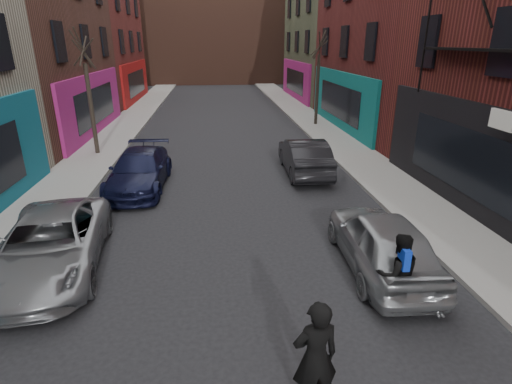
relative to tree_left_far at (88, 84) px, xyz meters
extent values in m
cube|color=gray|center=(-0.05, 12.00, -3.31)|extent=(2.50, 84.00, 0.13)
cube|color=gray|center=(12.45, 12.00, -3.31)|extent=(2.50, 84.00, 0.13)
cube|color=#47281E|center=(6.20, 38.00, 3.62)|extent=(40.00, 10.00, 14.00)
imported|color=gray|center=(1.70, -10.70, -2.69)|extent=(2.83, 5.20, 1.38)
imported|color=black|center=(2.86, -5.00, -2.68)|extent=(2.12, 4.87, 1.40)
imported|color=gray|center=(9.58, -11.52, -2.63)|extent=(1.93, 4.44, 1.49)
imported|color=black|center=(9.40, -3.89, -2.64)|extent=(1.68, 4.56, 1.49)
imported|color=black|center=(6.98, -15.32, -2.35)|extent=(0.72, 0.51, 1.86)
imported|color=black|center=(9.20, -13.16, -2.50)|extent=(0.87, 0.69, 1.77)
cube|color=#0D2FB9|center=(9.20, -13.34, -2.02)|extent=(0.15, 0.30, 0.42)
camera|label=1|loc=(5.67, -19.65, 1.84)|focal=28.00mm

